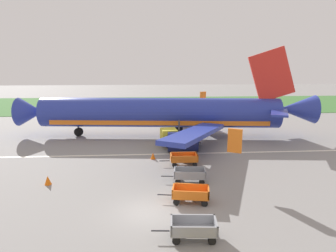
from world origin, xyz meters
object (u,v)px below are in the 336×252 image
at_px(service_truck_beside_carts, 173,137).
at_px(baggage_cart_far_end, 184,159).
at_px(traffic_cone_mid_apron, 153,156).
at_px(baggage_cart_fourth_in_row, 189,175).
at_px(airplane, 167,113).
at_px(traffic_cone_near_plane, 48,180).
at_px(baggage_cart_third_in_row, 190,194).
at_px(baggage_cart_second_in_row, 193,228).

bearing_deg(service_truck_beside_carts, baggage_cart_far_end, -85.41).
bearing_deg(baggage_cart_far_end, traffic_cone_mid_apron, 144.90).
bearing_deg(baggage_cart_fourth_in_row, airplane, 92.87).
bearing_deg(traffic_cone_near_plane, service_truck_beside_carts, 42.93).
xyz_separation_m(baggage_cart_fourth_in_row, service_truck_beside_carts, (-0.46, 10.19, 0.50)).
height_order(baggage_cart_third_in_row, baggage_cart_fourth_in_row, same).
distance_m(airplane, baggage_cart_fourth_in_row, 15.22).
bearing_deg(baggage_cart_second_in_row, traffic_cone_mid_apron, 97.78).
xyz_separation_m(baggage_cart_second_in_row, traffic_cone_mid_apron, (-1.90, 13.92, -0.28)).
xyz_separation_m(baggage_cart_third_in_row, baggage_cart_far_end, (0.47, 7.58, 0.00)).
bearing_deg(traffic_cone_mid_apron, baggage_cart_far_end, -35.10).
xyz_separation_m(baggage_cart_far_end, traffic_cone_near_plane, (-11.20, -3.81, -0.25)).
bearing_deg(baggage_cart_second_in_row, baggage_cart_third_in_row, 83.78).
height_order(baggage_cart_far_end, traffic_cone_mid_apron, baggage_cart_far_end).
height_order(airplane, baggage_cart_second_in_row, airplane).
distance_m(airplane, traffic_cone_mid_apron, 9.59).
bearing_deg(traffic_cone_mid_apron, traffic_cone_near_plane, -145.19).
bearing_deg(baggage_cart_far_end, traffic_cone_near_plane, -161.19).
relative_size(service_truck_beside_carts, traffic_cone_mid_apron, 7.03).
xyz_separation_m(airplane, baggage_cart_fourth_in_row, (0.75, -15.00, -2.45)).
bearing_deg(traffic_cone_near_plane, baggage_cart_second_in_row, -38.32).
distance_m(baggage_cart_third_in_row, baggage_cart_far_end, 7.59).
bearing_deg(baggage_cart_far_end, airplane, 94.13).
distance_m(airplane, traffic_cone_near_plane, 18.27).
distance_m(baggage_cart_third_in_row, traffic_cone_near_plane, 11.37).
distance_m(baggage_cart_second_in_row, baggage_cart_fourth_in_row, 7.93).
height_order(traffic_cone_near_plane, traffic_cone_mid_apron, traffic_cone_near_plane).
relative_size(baggage_cart_fourth_in_row, traffic_cone_mid_apron, 5.57).
distance_m(baggage_cart_far_end, traffic_cone_near_plane, 11.83).
bearing_deg(airplane, baggage_cart_second_in_row, -90.37).
height_order(baggage_cart_third_in_row, traffic_cone_near_plane, baggage_cart_third_in_row).
distance_m(service_truck_beside_carts, traffic_cone_near_plane, 14.64).
height_order(baggage_cart_fourth_in_row, traffic_cone_near_plane, baggage_cart_fourth_in_row).
xyz_separation_m(airplane, baggage_cart_far_end, (0.79, -10.96, -2.45)).
height_order(airplane, baggage_cart_third_in_row, airplane).
distance_m(baggage_cart_third_in_row, traffic_cone_mid_apron, 9.87).
bearing_deg(baggage_cart_second_in_row, airplane, 89.63).
height_order(baggage_cart_second_in_row, baggage_cart_third_in_row, same).
xyz_separation_m(baggage_cart_second_in_row, baggage_cart_far_end, (0.94, 11.92, 0.00)).
distance_m(airplane, service_truck_beside_carts, 5.21).
relative_size(baggage_cart_far_end, traffic_cone_near_plane, 5.03).
bearing_deg(baggage_cart_far_end, baggage_cart_fourth_in_row, -90.53).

